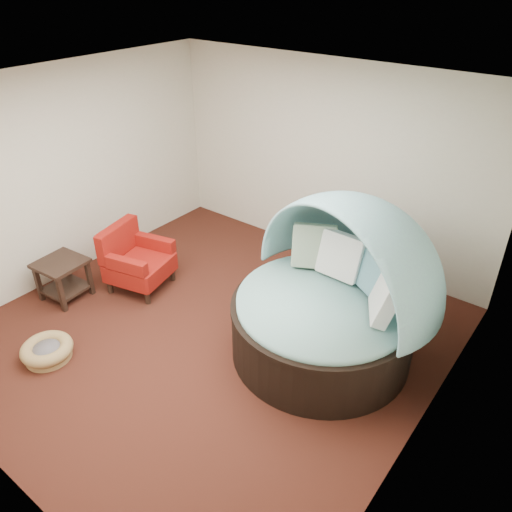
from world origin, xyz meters
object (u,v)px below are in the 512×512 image
Objects in this scene: canopy_daybed at (333,286)px; red_armchair at (136,260)px; side_table at (63,274)px; pet_basket at (47,350)px.

canopy_daybed is 2.83× the size of red_armchair.
red_armchair is at bearing 54.17° from side_table.
canopy_daybed is at bearing 20.69° from side_table.
side_table reaches higher than pet_basket.
canopy_daybed reaches higher than side_table.
canopy_daybed is 3.24m from pet_basket.
side_table is at bearing -139.08° from red_armchair.
pet_basket is 1.64m from red_armchair.
canopy_daybed is 2.77m from red_armchair.
red_armchair is at bearing -153.48° from canopy_daybed.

